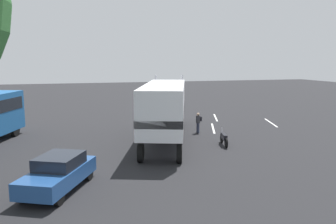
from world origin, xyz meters
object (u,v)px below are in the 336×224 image
Objects in this scene: person_bystander at (198,122)px; parked_car at (59,173)px; semi_truck at (165,106)px; motorcycle at (224,138)px.

person_bystander is 0.34× the size of parked_car.
semi_truck is 4.68m from motorcycle.
semi_truck reaches higher than person_bystander.
semi_truck reaches higher than parked_car.
person_bystander is at bearing 3.01° from motorcycle.
parked_car is at bearing 117.20° from motorcycle.
semi_truck is 2.99× the size of parked_car.
motorcycle is (-4.25, -0.22, -0.41)m from person_bystander.
motorcycle is at bearing -62.80° from parked_car.
motorcycle is (5.45, -10.61, -0.33)m from parked_car.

